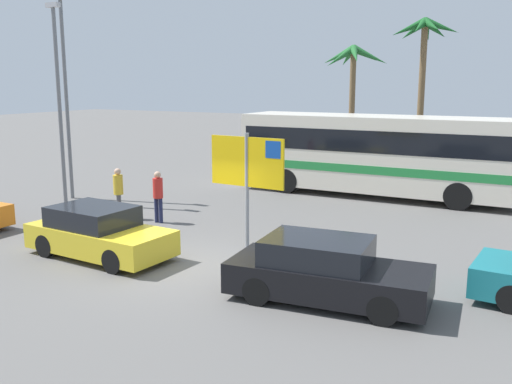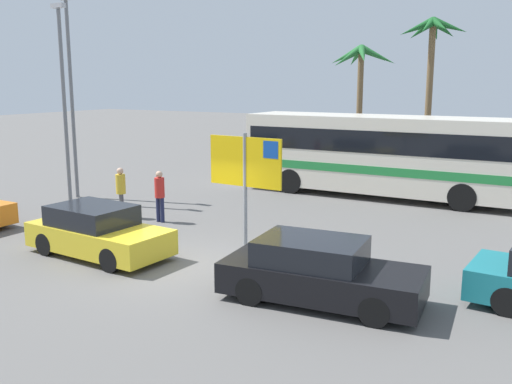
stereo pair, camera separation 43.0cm
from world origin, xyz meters
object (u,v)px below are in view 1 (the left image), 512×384
bus_front_coach (377,151)px  car_yellow (98,233)px  car_black (325,271)px  pedestrian_by_bus (118,189)px  ferry_sign (248,167)px  pedestrian_crossing_lot (158,193)px

bus_front_coach → car_yellow: bus_front_coach is taller
car_black → pedestrian_by_bus: bearing=152.5°
ferry_sign → car_black: (3.02, -2.19, -1.69)m
car_black → pedestrian_by_bus: pedestrian_by_bus is taller
car_black → car_yellow: size_ratio=1.05×
car_black → pedestrian_crossing_lot: 8.10m
ferry_sign → car_black: 4.10m
ferry_sign → car_yellow: ferry_sign is taller
bus_front_coach → ferry_sign: bearing=-94.6°
bus_front_coach → car_black: (2.28, -11.38, -1.15)m
ferry_sign → pedestrian_by_bus: ferry_sign is taller
bus_front_coach → pedestrian_by_bus: bus_front_coach is taller
bus_front_coach → pedestrian_by_bus: size_ratio=6.38×
car_yellow → pedestrian_crossing_lot: size_ratio=2.41×
bus_front_coach → car_black: size_ratio=2.54×
car_black → car_yellow: 6.31m
car_black → car_yellow: same height
bus_front_coach → car_black: bearing=-78.7°
pedestrian_crossing_lot → pedestrian_by_bus: 1.52m
bus_front_coach → car_black: 11.67m
pedestrian_by_bus → pedestrian_crossing_lot: bearing=137.9°
pedestrian_crossing_lot → car_black: bearing=65.8°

